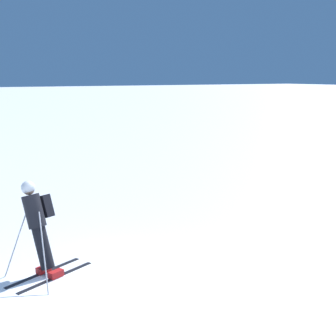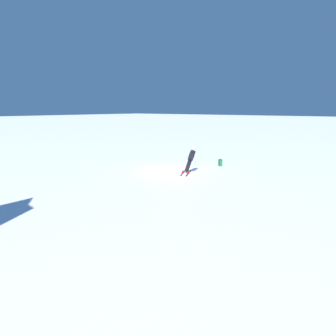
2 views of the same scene
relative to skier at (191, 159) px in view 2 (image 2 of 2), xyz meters
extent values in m
plane|color=white|center=(1.33, 0.10, -1.00)|extent=(300.00, 300.00, 0.00)
cube|color=black|center=(0.13, 0.03, -0.99)|extent=(0.77, 1.62, 0.01)
cube|color=black|center=(0.46, 0.17, -0.99)|extent=(0.77, 1.62, 0.01)
cube|color=#B21919|center=(0.13, 0.03, -0.93)|extent=(0.24, 0.31, 0.12)
cube|color=#B21919|center=(0.46, 0.17, -0.93)|extent=(0.24, 0.31, 0.12)
cylinder|color=black|center=(0.15, 0.03, -0.48)|extent=(0.55, 0.43, 0.85)
cylinder|color=black|center=(-0.05, -0.05, 0.21)|extent=(0.61, 0.52, 0.71)
sphere|color=tan|center=(-0.17, -0.10, 0.62)|extent=(0.35, 0.32, 0.29)
sphere|color=silver|center=(-0.18, -0.11, 0.65)|extent=(0.41, 0.37, 0.33)
cube|color=black|center=(-0.16, 0.18, 0.24)|extent=(0.44, 0.32, 0.50)
cylinder|color=#B7B7BC|center=(-0.14, -0.42, -0.44)|extent=(0.18, 0.51, 1.12)
cylinder|color=#B7B7BC|center=(0.63, -0.08, -0.38)|extent=(0.94, 0.17, 1.25)
cube|color=#236633|center=(-0.49, -3.33, -0.78)|extent=(0.37, 0.37, 0.44)
cube|color=#1A4C26|center=(-0.49, -3.33, -0.53)|extent=(0.33, 0.33, 0.06)
camera|label=1|loc=(8.65, -2.11, 2.75)|focal=50.00mm
camera|label=2|loc=(-9.08, 14.13, 3.19)|focal=28.00mm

